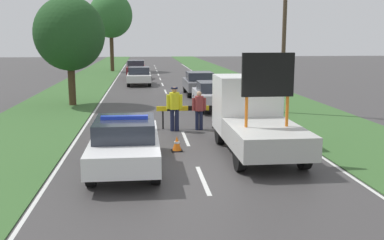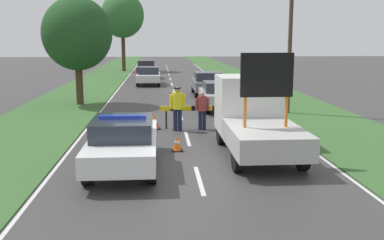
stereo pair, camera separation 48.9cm
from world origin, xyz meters
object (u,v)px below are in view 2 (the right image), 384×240
object	(u,v)px
work_truck	(254,116)
police_car	(124,141)
pedestrian_civilian	(202,107)
road_barrier	(191,110)
queued_car_van_white	(148,75)
queued_car_suv_grey	(207,83)
roadside_tree_near_left	(77,34)
police_officer	(178,105)
traffic_cone_behind_barrier	(154,121)
roadside_tree_near_right	(122,15)
traffic_cone_near_police	(139,135)
traffic_cone_near_truck	(177,144)
queued_car_sedan_silver	(220,95)
queued_car_wagon_maroon	(146,69)
traffic_cone_centre_front	(231,124)
utility_pole	(291,25)

from	to	relation	value
work_truck	police_car	bearing A→B (deg)	23.63
pedestrian_civilian	road_barrier	bearing A→B (deg)	145.58
queued_car_van_white	queued_car_suv_grey	bearing A→B (deg)	120.52
queued_car_suv_grey	roadside_tree_near_left	size ratio (longest dim) A/B	0.74
police_officer	traffic_cone_behind_barrier	world-z (taller)	police_officer
traffic_cone_behind_barrier	roadside_tree_near_left	bearing A→B (deg)	120.51
police_officer	roadside_tree_near_right	world-z (taller)	roadside_tree_near_right
pedestrian_civilian	roadside_tree_near_left	xyz separation A→B (m)	(-6.21, 7.54, 3.00)
work_truck	traffic_cone_near_police	bearing A→B (deg)	-21.41
roadside_tree_near_right	road_barrier	bearing A→B (deg)	-81.01
traffic_cone_near_truck	queued_car_sedan_silver	xyz separation A→B (m)	(2.59, 8.66, 0.52)
queued_car_sedan_silver	queued_car_suv_grey	distance (m)	6.28
queued_car_wagon_maroon	roadside_tree_near_right	size ratio (longest dim) A/B	0.48
work_truck	road_barrier	bearing A→B (deg)	-64.11
traffic_cone_near_police	traffic_cone_near_truck	xyz separation A→B (m)	(1.34, -1.46, -0.01)
work_truck	pedestrian_civilian	distance (m)	3.81
road_barrier	roadside_tree_near_left	world-z (taller)	roadside_tree_near_left
police_officer	roadside_tree_near_left	world-z (taller)	roadside_tree_near_left
work_truck	traffic_cone_near_truck	distance (m)	2.71
traffic_cone_near_police	queued_car_sedan_silver	bearing A→B (deg)	61.34
roadside_tree_near_right	queued_car_van_white	bearing A→B (deg)	-78.56
traffic_cone_centre_front	queued_car_van_white	size ratio (longest dim) A/B	0.14
traffic_cone_centre_front	queued_car_sedan_silver	distance (m)	5.65
traffic_cone_near_police	pedestrian_civilian	bearing A→B (deg)	37.81
road_barrier	queued_car_wagon_maroon	bearing A→B (deg)	100.03
traffic_cone_near_truck	queued_car_wagon_maroon	distance (m)	27.82
utility_pole	road_barrier	bearing A→B (deg)	-145.74
queued_car_suv_grey	queued_car_van_white	world-z (taller)	queued_car_suv_grey
police_officer	police_car	bearing A→B (deg)	94.39
traffic_cone_centre_front	traffic_cone_near_truck	size ratio (longest dim) A/B	1.20
utility_pole	roadside_tree_near_right	bearing A→B (deg)	109.02
work_truck	queued_car_sedan_silver	size ratio (longest dim) A/B	1.32
traffic_cone_near_police	queued_car_wagon_maroon	distance (m)	26.30
road_barrier	pedestrian_civilian	distance (m)	0.55
pedestrian_civilian	traffic_cone_near_truck	distance (m)	3.67
work_truck	utility_pole	distance (m)	8.62
traffic_cone_near_truck	traffic_cone_near_police	bearing A→B (deg)	132.56
queued_car_suv_grey	traffic_cone_centre_front	bearing A→B (deg)	88.64
road_barrier	traffic_cone_behind_barrier	bearing A→B (deg)	-176.25
pedestrian_civilian	traffic_cone_near_police	size ratio (longest dim) A/B	3.02
police_officer	utility_pole	distance (m)	7.60
police_car	traffic_cone_centre_front	xyz separation A→B (m)	(3.94, 4.91, -0.48)
work_truck	queued_car_sedan_silver	xyz separation A→B (m)	(0.05, 8.80, -0.42)
pedestrian_civilian	utility_pole	bearing A→B (deg)	41.36
road_barrier	queued_car_suv_grey	xyz separation A→B (m)	(1.86, 11.21, 0.02)
work_truck	police_officer	xyz separation A→B (m)	(-2.38, 3.44, -0.12)
roadside_tree_near_right	traffic_cone_behind_barrier	bearing A→B (deg)	-83.57
utility_pole	traffic_cone_near_police	bearing A→B (deg)	-141.39
utility_pole	police_car	bearing A→B (deg)	-129.40
queued_car_suv_grey	queued_car_van_white	xyz separation A→B (m)	(-4.03, 6.83, -0.05)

